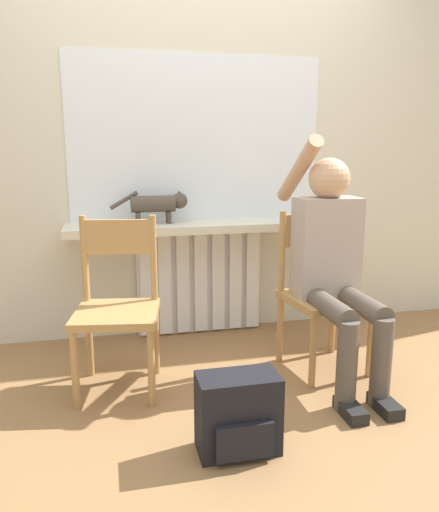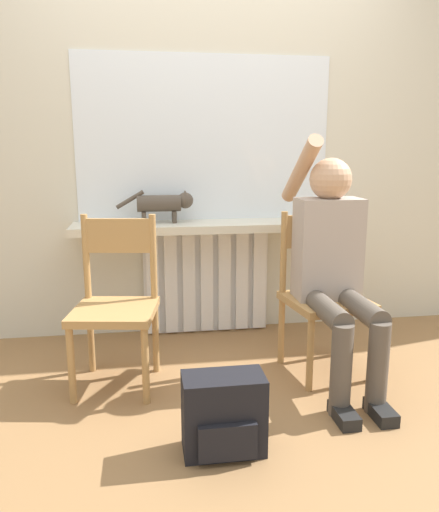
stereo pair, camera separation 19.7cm
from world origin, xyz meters
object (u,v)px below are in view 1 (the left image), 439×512
Objects in this scene: chair_left at (117,304)px; cat at (159,204)px; person at (334,259)px; backpack at (238,414)px; chair_right at (321,290)px.

cat is at bearing 74.16° from chair_left.
backpack is (-0.67, -0.58, -0.50)m from person.
chair_left reaches higher than backpack.
cat is at bearing 135.18° from chair_right.
person reaches higher than backpack.
chair_right is 0.68× the size of person.
chair_right is 2.65× the size of backpack.
chair_left is 1.12m from chair_right.
chair_right is at bearing 92.94° from person.
chair_left is 0.68× the size of person.
cat is (-0.83, 0.62, 0.44)m from chair_right.
person is at bearing 3.14° from chair_left.
person is (0.01, -0.12, 0.21)m from chair_right.
person reaches higher than chair_left.
cat is 1.51m from backpack.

